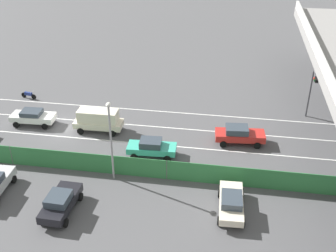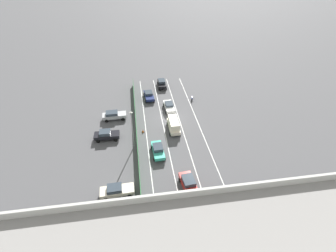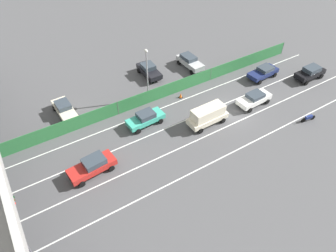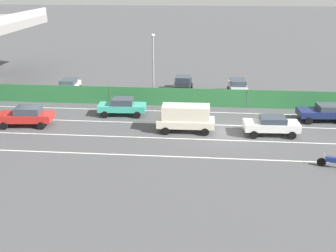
% 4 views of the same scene
% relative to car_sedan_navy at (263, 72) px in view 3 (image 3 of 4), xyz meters
% --- Properties ---
extents(ground_plane, '(300.00, 300.00, 0.00)m').
position_rel_car_sedan_navy_xyz_m(ground_plane, '(-3.54, 8.85, -0.86)').
color(ground_plane, '#4C4C4F').
extents(lane_line_left_edge, '(0.14, 44.95, 0.01)m').
position_rel_car_sedan_navy_xyz_m(lane_line_left_edge, '(-8.61, 13.32, -0.85)').
color(lane_line_left_edge, silver).
rests_on(lane_line_left_edge, ground).
extents(lane_line_mid_left, '(0.14, 44.95, 0.01)m').
position_rel_car_sedan_navy_xyz_m(lane_line_mid_left, '(-5.23, 13.32, -0.85)').
color(lane_line_mid_left, silver).
rests_on(lane_line_mid_left, ground).
extents(lane_line_mid_right, '(0.14, 44.95, 0.01)m').
position_rel_car_sedan_navy_xyz_m(lane_line_mid_right, '(-1.85, 13.32, -0.85)').
color(lane_line_mid_right, silver).
rests_on(lane_line_mid_right, ground).
extents(lane_line_right_edge, '(0.14, 44.95, 0.01)m').
position_rel_car_sedan_navy_xyz_m(lane_line_right_edge, '(1.52, 13.32, -0.85)').
color(lane_line_right_edge, silver).
rests_on(lane_line_right_edge, ground).
extents(green_fence, '(0.10, 41.05, 1.83)m').
position_rel_car_sedan_navy_xyz_m(green_fence, '(3.25, 13.32, 0.06)').
color(green_fence, '#2D753D').
rests_on(green_fence, ground).
extents(car_sedan_navy, '(2.29, 4.56, 1.52)m').
position_rel_car_sedan_navy_xyz_m(car_sedan_navy, '(0.00, 0.00, 0.00)').
color(car_sedan_navy, navy).
rests_on(car_sedan_navy, ground).
extents(car_sedan_red, '(2.36, 4.76, 1.71)m').
position_rel_car_sedan_navy_xyz_m(car_sedan_red, '(-3.46, 25.93, 0.08)').
color(car_sedan_red, red).
rests_on(car_sedan_red, ground).
extents(car_taxi_teal, '(2.12, 4.45, 1.63)m').
position_rel_car_sedan_navy_xyz_m(car_taxi_teal, '(0.01, 18.23, 0.03)').
color(car_taxi_teal, teal).
rests_on(car_taxi_teal, ground).
extents(car_sedan_white, '(2.12, 4.48, 1.56)m').
position_rel_car_sedan_navy_xyz_m(car_sedan_white, '(-3.76, 5.21, 0.02)').
color(car_sedan_white, white).
rests_on(car_sedan_white, ground).
extents(car_van_cream, '(2.09, 4.76, 2.26)m').
position_rel_car_sedan_navy_xyz_m(car_van_cream, '(-3.57, 12.19, 0.41)').
color(car_van_cream, beige).
rests_on(car_van_cream, ground).
extents(car_sedan_black, '(1.98, 4.37, 1.76)m').
position_rel_car_sedan_navy_xyz_m(car_sedan_black, '(-3.53, -5.17, 0.11)').
color(car_sedan_black, black).
rests_on(car_sedan_black, ground).
extents(motorcycle, '(0.64, 1.93, 0.93)m').
position_rel_car_sedan_navy_xyz_m(motorcycle, '(-9.38, 2.01, -0.40)').
color(motorcycle, black).
rests_on(motorcycle, ground).
extents(parked_wagon_silver, '(4.62, 2.11, 1.70)m').
position_rel_car_sedan_navy_xyz_m(parked_wagon_silver, '(7.42, 7.04, 0.09)').
color(parked_wagon_silver, '#B2B5B7').
rests_on(parked_wagon_silver, ground).
extents(parked_sedan_dark, '(4.41, 2.12, 1.71)m').
position_rel_car_sedan_navy_xyz_m(parked_sedan_dark, '(8.51, 13.06, 0.07)').
color(parked_sedan_dark, black).
rests_on(parked_sedan_dark, ground).
extents(parked_sedan_cream, '(4.65, 2.10, 1.58)m').
position_rel_car_sedan_navy_xyz_m(parked_sedan_cream, '(6.47, 25.51, 0.02)').
color(parked_sedan_cream, beige).
rests_on(parked_sedan_cream, ground).
extents(traffic_light, '(3.21, 0.51, 5.60)m').
position_rel_car_sedan_navy_xyz_m(traffic_light, '(-8.97, 32.82, 3.09)').
color(traffic_light, '#47474C').
rests_on(traffic_light, ground).
extents(street_lamp, '(0.60, 0.36, 6.99)m').
position_rel_car_sedan_navy_xyz_m(street_lamp, '(3.81, 15.76, 3.40)').
color(street_lamp, gray).
rests_on(street_lamp, ground).
extents(traffic_cone, '(0.47, 0.47, 0.64)m').
position_rel_car_sedan_navy_xyz_m(traffic_cone, '(2.09, 12.08, -0.56)').
color(traffic_cone, orange).
rests_on(traffic_cone, ground).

